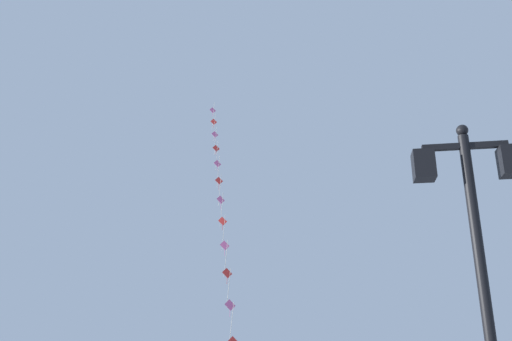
# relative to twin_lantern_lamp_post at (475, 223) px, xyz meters

# --- Properties ---
(twin_lantern_lamp_post) EXTENTS (1.39, 0.28, 4.50)m
(twin_lantern_lamp_post) POSITION_rel_twin_lantern_lamp_post_xyz_m (0.00, 0.00, 0.00)
(twin_lantern_lamp_post) COLOR black
(twin_lantern_lamp_post) RESTS_ON ground_plane
(kite_train) EXTENTS (5.42, 16.11, 19.76)m
(kite_train) POSITION_rel_twin_lantern_lamp_post_xyz_m (-8.25, 22.00, 7.07)
(kite_train) COLOR brown
(kite_train) RESTS_ON ground_plane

